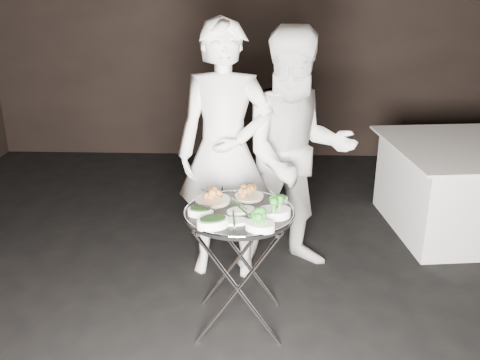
{
  "coord_description": "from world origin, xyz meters",
  "views": [
    {
      "loc": [
        0.25,
        -2.98,
        2.14
      ],
      "look_at": [
        0.14,
        0.11,
        0.95
      ],
      "focal_mm": 40.0,
      "sensor_mm": 36.0,
      "label": 1
    }
  ],
  "objects_px": {
    "serving_tray": "(239,213)",
    "waiter_left": "(225,153)",
    "waiter_right": "(296,154)",
    "dining_table": "(466,188)",
    "tray_stand": "(239,264)"
  },
  "relations": [
    {
      "from": "tray_stand",
      "to": "waiter_right",
      "type": "distance_m",
      "value": 0.99
    },
    {
      "from": "serving_tray",
      "to": "waiter_left",
      "type": "height_order",
      "value": "waiter_left"
    },
    {
      "from": "dining_table",
      "to": "tray_stand",
      "type": "bearing_deg",
      "value": -142.59
    },
    {
      "from": "tray_stand",
      "to": "dining_table",
      "type": "distance_m",
      "value": 2.44
    },
    {
      "from": "serving_tray",
      "to": "waiter_right",
      "type": "height_order",
      "value": "waiter_right"
    },
    {
      "from": "tray_stand",
      "to": "waiter_left",
      "type": "height_order",
      "value": "waiter_left"
    },
    {
      "from": "waiter_left",
      "to": "waiter_right",
      "type": "relative_size",
      "value": 1.03
    },
    {
      "from": "tray_stand",
      "to": "waiter_right",
      "type": "bearing_deg",
      "value": 63.56
    },
    {
      "from": "serving_tray",
      "to": "waiter_right",
      "type": "relative_size",
      "value": 0.37
    },
    {
      "from": "waiter_left",
      "to": "dining_table",
      "type": "distance_m",
      "value": 2.28
    },
    {
      "from": "serving_tray",
      "to": "waiter_left",
      "type": "distance_m",
      "value": 0.73
    },
    {
      "from": "waiter_left",
      "to": "serving_tray",
      "type": "bearing_deg",
      "value": -77.16
    },
    {
      "from": "serving_tray",
      "to": "waiter_right",
      "type": "distance_m",
      "value": 0.88
    },
    {
      "from": "tray_stand",
      "to": "waiter_right",
      "type": "height_order",
      "value": "waiter_right"
    },
    {
      "from": "serving_tray",
      "to": "waiter_left",
      "type": "relative_size",
      "value": 0.36
    }
  ]
}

